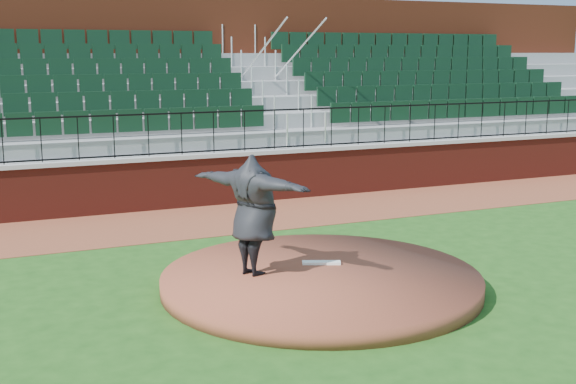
% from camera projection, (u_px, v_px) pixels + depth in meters
% --- Properties ---
extents(ground, '(90.00, 90.00, 0.00)m').
position_uv_depth(ground, '(325.00, 286.00, 12.04)').
color(ground, '#1D4C15').
rests_on(ground, ground).
extents(warning_track, '(34.00, 3.20, 0.01)m').
position_uv_depth(warning_track, '(220.00, 218.00, 16.90)').
color(warning_track, brown).
rests_on(warning_track, ground).
extents(field_wall, '(34.00, 0.35, 1.20)m').
position_uv_depth(field_wall, '(199.00, 182.00, 18.23)').
color(field_wall, maroon).
rests_on(field_wall, ground).
extents(wall_cap, '(34.00, 0.45, 0.10)m').
position_uv_depth(wall_cap, '(198.00, 156.00, 18.11)').
color(wall_cap, '#B7B7B7').
rests_on(wall_cap, field_wall).
extents(wall_railing, '(34.00, 0.05, 1.00)m').
position_uv_depth(wall_railing, '(198.00, 133.00, 18.01)').
color(wall_railing, black).
rests_on(wall_railing, wall_cap).
extents(seating_stands, '(34.00, 5.10, 4.60)m').
position_uv_depth(seating_stands, '(169.00, 105.00, 20.37)').
color(seating_stands, gray).
rests_on(seating_stands, ground).
extents(concourse_wall, '(34.00, 0.50, 5.50)m').
position_uv_depth(concourse_wall, '(145.00, 85.00, 22.81)').
color(concourse_wall, maroon).
rests_on(concourse_wall, ground).
extents(pitchers_mound, '(5.13, 5.13, 0.25)m').
position_uv_depth(pitchers_mound, '(321.00, 281.00, 11.93)').
color(pitchers_mound, brown).
rests_on(pitchers_mound, ground).
extents(pitching_rubber, '(0.65, 0.40, 0.04)m').
position_uv_depth(pitching_rubber, '(321.00, 263.00, 12.41)').
color(pitching_rubber, white).
rests_on(pitching_rubber, pitchers_mound).
extents(pitcher, '(1.65, 2.41, 1.94)m').
position_uv_depth(pitcher, '(254.00, 215.00, 11.69)').
color(pitcher, black).
rests_on(pitcher, pitchers_mound).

